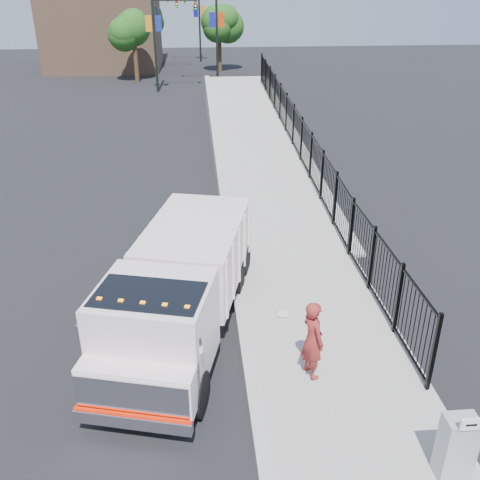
{
  "coord_description": "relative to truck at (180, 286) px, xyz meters",
  "views": [
    {
      "loc": [
        -1.02,
        -10.15,
        7.71
      ],
      "look_at": [
        0.04,
        2.0,
        1.72
      ],
      "focal_mm": 40.0,
      "sensor_mm": 36.0,
      "label": 1
    }
  ],
  "objects": [
    {
      "name": "ground",
      "position": [
        1.49,
        -0.47,
        -1.36
      ],
      "size": [
        120.0,
        120.0,
        0.0
      ],
      "primitive_type": "plane",
      "color": "black",
      "rests_on": "ground"
    },
    {
      "name": "light_pole_3",
      "position": [
        1.12,
        46.91,
        3.01
      ],
      "size": [
        3.77,
        0.22,
        8.0
      ],
      "color": "black",
      "rests_on": "ground"
    },
    {
      "name": "light_pole_2",
      "position": [
        -2.64,
        41.35,
        3.01
      ],
      "size": [
        3.77,
        0.22,
        8.0
      ],
      "color": "black",
      "rests_on": "ground"
    },
    {
      "name": "utility_cabinet",
      "position": [
        4.59,
        -4.55,
        -0.61
      ],
      "size": [
        0.55,
        0.4,
        1.25
      ],
      "primitive_type": "cube",
      "color": "gray",
      "rests_on": "sidewalk"
    },
    {
      "name": "tree_0",
      "position": [
        -4.02,
        35.14,
        2.6
      ],
      "size": [
        2.85,
        2.85,
        5.42
      ],
      "color": "#382314",
      "rests_on": "ground"
    },
    {
      "name": "light_pole_0",
      "position": [
        -1.83,
        30.91,
        3.01
      ],
      "size": [
        3.77,
        0.22,
        8.0
      ],
      "color": "black",
      "rests_on": "ground"
    },
    {
      "name": "iron_fence",
      "position": [
        5.04,
        11.53,
        -0.46
      ],
      "size": [
        0.1,
        28.0,
        1.8
      ],
      "primitive_type": "cube",
      "color": "black",
      "rests_on": "ground"
    },
    {
      "name": "arrow_sign",
      "position": [
        4.59,
        -4.77,
        0.12
      ],
      "size": [
        0.35,
        0.04,
        0.22
      ],
      "primitive_type": "cube",
      "color": "white",
      "rests_on": "utility_cabinet"
    },
    {
      "name": "building",
      "position": [
        -7.51,
        43.53,
        2.64
      ],
      "size": [
        10.0,
        10.0,
        8.0
      ],
      "primitive_type": "cube",
      "color": "#8C664C",
      "rests_on": "ground"
    },
    {
      "name": "debris",
      "position": [
        2.52,
        0.44,
        -1.2
      ],
      "size": [
        0.35,
        0.35,
        0.09
      ],
      "primitive_type": "ellipsoid",
      "color": "silver",
      "rests_on": "sidewalk"
    },
    {
      "name": "worker",
      "position": [
        2.74,
        -1.8,
        -0.35
      ],
      "size": [
        0.62,
        0.76,
        1.79
      ],
      "primitive_type": "imported",
      "rotation": [
        0.0,
        0.0,
        1.91
      ],
      "color": "maroon",
      "rests_on": "sidewalk"
    },
    {
      "name": "sidewalk",
      "position": [
        3.42,
        -2.47,
        -1.3
      ],
      "size": [
        3.55,
        12.0,
        0.12
      ],
      "primitive_type": "cube",
      "color": "#9E998E",
      "rests_on": "ground"
    },
    {
      "name": "light_pole_1",
      "position": [
        2.24,
        34.26,
        3.01
      ],
      "size": [
        3.78,
        0.22,
        8.0
      ],
      "color": "black",
      "rests_on": "ground"
    },
    {
      "name": "curb",
      "position": [
        1.49,
        -2.47,
        -1.28
      ],
      "size": [
        0.3,
        12.0,
        0.16
      ],
      "primitive_type": "cube",
      "color": "#ADAAA3",
      "rests_on": "ground"
    },
    {
      "name": "truck",
      "position": [
        0.0,
        0.0,
        0.0
      ],
      "size": [
        3.93,
        7.39,
        2.42
      ],
      "rotation": [
        0.0,
        0.0,
        -0.25
      ],
      "color": "black",
      "rests_on": "ground"
    },
    {
      "name": "ramp",
      "position": [
        3.62,
        15.53,
        -1.36
      ],
      "size": [
        3.95,
        24.06,
        3.19
      ],
      "primitive_type": "cube",
      "rotation": [
        0.06,
        0.0,
        0.0
      ],
      "color": "#9E998E",
      "rests_on": "ground"
    },
    {
      "name": "tree_2",
      "position": [
        -3.71,
        49.5,
        2.59
      ],
      "size": [
        2.75,
        2.75,
        5.37
      ],
      "color": "#382314",
      "rests_on": "ground"
    },
    {
      "name": "tree_1",
      "position": [
        3.05,
        40.31,
        2.59
      ],
      "size": [
        2.67,
        2.67,
        5.34
      ],
      "color": "#382314",
      "rests_on": "ground"
    }
  ]
}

